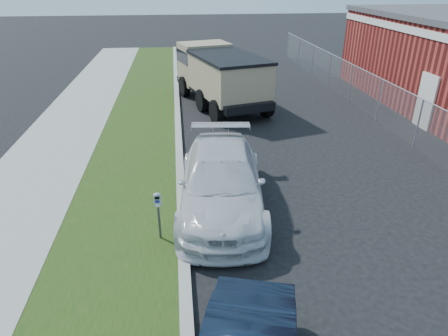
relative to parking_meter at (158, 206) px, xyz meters
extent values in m
plane|color=black|center=(3.12, 0.79, -1.00)|extent=(120.00, 120.00, 0.00)
cube|color=gray|center=(0.52, 2.79, -0.93)|extent=(0.25, 50.00, 0.15)
cube|color=#1B380F|center=(-1.08, 2.79, -0.94)|extent=(3.00, 50.00, 0.13)
cube|color=gray|center=(-3.98, 2.79, -0.93)|extent=(3.00, 50.00, 0.14)
plane|color=slate|center=(9.12, 7.79, -0.10)|extent=(0.00, 30.00, 30.00)
cylinder|color=#989DA6|center=(9.12, 7.79, 0.80)|extent=(0.04, 30.00, 0.04)
cylinder|color=#989DA6|center=(9.12, 4.79, -0.10)|extent=(0.06, 0.06, 1.80)
cylinder|color=#989DA6|center=(9.12, 7.79, -0.10)|extent=(0.06, 0.06, 1.80)
cylinder|color=#989DA6|center=(9.12, 10.79, -0.10)|extent=(0.06, 0.06, 1.80)
cylinder|color=#989DA6|center=(9.12, 13.79, -0.10)|extent=(0.06, 0.06, 1.80)
cylinder|color=#989DA6|center=(9.12, 16.79, -0.10)|extent=(0.06, 0.06, 1.80)
cylinder|color=#989DA6|center=(9.12, 19.79, -0.10)|extent=(0.06, 0.06, 1.80)
cylinder|color=#989DA6|center=(9.12, 22.79, -0.10)|extent=(0.06, 0.06, 1.80)
cube|color=silver|center=(10.60, 8.79, 2.60)|extent=(0.06, 14.00, 0.30)
cube|color=silver|center=(10.57, 6.79, 0.10)|extent=(0.08, 1.10, 2.20)
cylinder|color=#3F4247|center=(0.00, 0.00, -0.44)|extent=(0.06, 0.06, 0.89)
cube|color=gray|center=(0.00, 0.00, 0.15)|extent=(0.16, 0.11, 0.27)
ellipsoid|color=gray|center=(0.00, 0.00, 0.29)|extent=(0.17, 0.12, 0.10)
cube|color=black|center=(0.00, -0.06, 0.24)|extent=(0.11, 0.01, 0.07)
cube|color=navy|center=(0.00, -0.05, 0.15)|extent=(0.10, 0.01, 0.06)
cylinder|color=silver|center=(0.00, -0.05, 0.05)|extent=(0.10, 0.01, 0.10)
cube|color=#3F4247|center=(0.00, -0.05, 0.17)|extent=(0.04, 0.01, 0.04)
imported|color=silver|center=(1.60, 1.46, -0.22)|extent=(2.74, 5.61, 1.57)
cube|color=black|center=(2.69, 10.82, -0.26)|extent=(3.92, 6.93, 0.36)
cube|color=#8D7A5B|center=(2.06, 13.09, 0.59)|extent=(2.81, 2.42, 2.05)
cube|color=black|center=(2.06, 13.09, 1.00)|extent=(2.85, 2.45, 0.62)
cube|color=#8D7A5B|center=(2.90, 10.03, 0.59)|extent=(3.52, 4.81, 1.64)
cube|color=black|center=(2.90, 10.03, 1.44)|extent=(3.64, 4.93, 0.12)
cube|color=black|center=(1.80, 14.03, -0.34)|extent=(2.41, 0.80, 0.31)
cylinder|color=black|center=(0.95, 12.68, -0.49)|extent=(0.59, 1.08, 1.03)
cylinder|color=black|center=(3.22, 13.31, -0.49)|extent=(0.59, 1.08, 1.03)
cylinder|color=black|center=(1.69, 10.01, -0.49)|extent=(0.59, 1.08, 1.03)
cylinder|color=black|center=(3.96, 10.64, -0.49)|extent=(0.59, 1.08, 1.03)
cylinder|color=black|center=(2.18, 8.23, -0.49)|extent=(0.59, 1.08, 1.03)
cylinder|color=black|center=(4.45, 8.86, -0.49)|extent=(0.59, 1.08, 1.03)
camera|label=1|loc=(0.57, -7.89, 4.73)|focal=32.00mm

